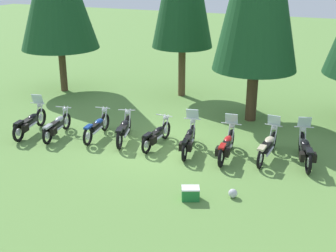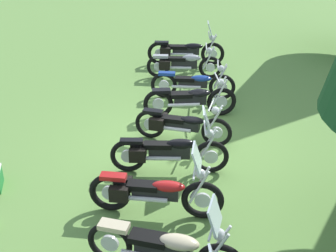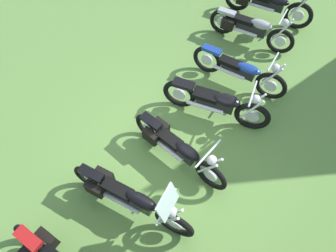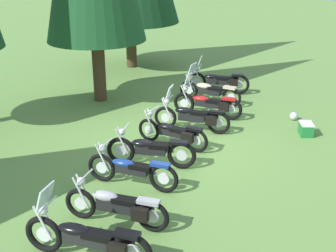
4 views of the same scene
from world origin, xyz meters
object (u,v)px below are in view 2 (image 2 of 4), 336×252
motorcycle_3 (191,99)px  motorcycle_7 (166,247)px  motorcycle_6 (154,192)px  motorcycle_1 (183,64)px  motorcycle_2 (193,83)px  motorcycle_5 (168,151)px  motorcycle_4 (180,124)px  motorcycle_0 (185,50)px

motorcycle_3 → motorcycle_7: 5.23m
motorcycle_6 → motorcycle_1: bearing=91.7°
motorcycle_2 → motorcycle_7: (6.31, 0.52, 0.04)m
motorcycle_1 → motorcycle_2: bearing=-78.0°
motorcycle_2 → motorcycle_3: (1.10, 0.09, 0.02)m
motorcycle_5 → motorcycle_7: 2.70m
motorcycle_1 → motorcycle_4: size_ratio=1.01×
motorcycle_5 → motorcycle_3: bearing=78.9°
motorcycle_1 → motorcycle_5: bearing=-91.8°
motorcycle_0 → motorcycle_5: 6.29m
motorcycle_4 → motorcycle_7: motorcycle_7 is taller
motorcycle_2 → motorcycle_4: motorcycle_2 is taller
motorcycle_4 → motorcycle_0: bearing=101.9°
motorcycle_0 → motorcycle_2: motorcycle_0 is taller
motorcycle_3 → motorcycle_0: bearing=85.6°
motorcycle_6 → motorcycle_2: bearing=87.2°
motorcycle_2 → motorcycle_4: size_ratio=1.03×
motorcycle_6 → motorcycle_7: 1.38m
motorcycle_6 → motorcycle_4: bearing=86.4°
motorcycle_5 → motorcycle_7: size_ratio=0.98×
motorcycle_2 → motorcycle_6: size_ratio=0.97×
motorcycle_0 → motorcycle_7: bearing=-91.2°
motorcycle_0 → motorcycle_4: motorcycle_0 is taller
motorcycle_0 → motorcycle_6: 7.63m
motorcycle_3 → motorcycle_4: motorcycle_3 is taller
motorcycle_4 → motorcycle_7: 3.94m
motorcycle_2 → motorcycle_4: bearing=-94.5°
motorcycle_1 → motorcycle_2: size_ratio=0.98×
motorcycle_5 → motorcycle_6: size_ratio=0.99×
motorcycle_5 → motorcycle_0: bearing=86.4°
motorcycle_0 → motorcycle_1: bearing=-92.7°
motorcycle_6 → motorcycle_7: size_ratio=0.99×
motorcycle_2 → motorcycle_3: bearing=-91.2°
motorcycle_2 → motorcycle_7: bearing=-91.2°
motorcycle_4 → motorcycle_5: motorcycle_5 is taller
motorcycle_4 → motorcycle_6: (2.61, -0.01, 0.03)m
motorcycle_0 → motorcycle_7: motorcycle_0 is taller
motorcycle_1 → motorcycle_7: size_ratio=0.94×
motorcycle_4 → motorcycle_5: size_ratio=0.94×
motorcycle_2 → motorcycle_5: motorcycle_5 is taller
motorcycle_4 → motorcycle_5: bearing=-87.4°
motorcycle_1 → motorcycle_3: motorcycle_3 is taller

